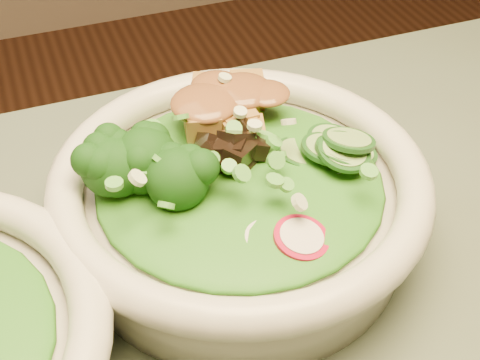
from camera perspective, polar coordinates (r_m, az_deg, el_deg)
name	(u,v)px	position (r m, az deg, el deg)	size (l,w,h in m)	color
salad_bowl	(240,200)	(0.50, 0.00, -1.75)	(0.28, 0.28, 0.08)	beige
lettuce_bed	(240,179)	(0.49, 0.00, 0.09)	(0.21, 0.21, 0.02)	#205812
broccoli_florets	(150,177)	(0.47, -7.70, 0.26)	(0.08, 0.07, 0.05)	black
radish_slices	(269,241)	(0.44, 2.50, -5.20)	(0.11, 0.04, 0.02)	#A20C2C
cucumber_slices	(330,153)	(0.50, 7.69, 2.29)	(0.07, 0.07, 0.04)	#7FA75C
mushroom_heap	(236,153)	(0.49, -0.34, 2.35)	(0.07, 0.07, 0.04)	black
tofu_cubes	(223,114)	(0.53, -1.47, 5.68)	(0.09, 0.06, 0.04)	olive
peanut_sauce	(223,99)	(0.52, -1.49, 6.89)	(0.07, 0.06, 0.02)	brown
scallion_garnish	(240,152)	(0.47, 0.00, 2.40)	(0.20, 0.20, 0.02)	#4D9C37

